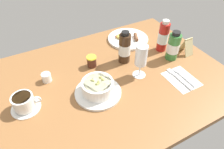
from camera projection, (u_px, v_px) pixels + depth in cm
name	position (u px, v px, depth cm)	size (l,w,h in cm)	color
ground_plane	(114.00, 78.00, 100.46)	(110.00, 84.00, 3.00)	brown
porridge_bowl	(98.00, 88.00, 88.57)	(20.94, 20.94, 7.90)	white
cutlery_setting	(181.00, 78.00, 98.00)	(12.88, 16.75, 0.90)	white
coffee_cup	(24.00, 103.00, 82.17)	(13.09, 12.22, 7.10)	white
creamer_jug	(46.00, 77.00, 95.63)	(4.95, 4.88, 4.93)	white
wine_glass	(141.00, 57.00, 92.84)	(6.49, 6.49, 17.11)	white
jam_jar	(92.00, 61.00, 103.47)	(5.06, 5.06, 5.96)	#462217
sauce_bottle_red	(163.00, 37.00, 111.08)	(5.68, 5.68, 18.33)	#B21E19
sauce_bottle_brown	(125.00, 48.00, 103.32)	(6.18, 6.18, 17.77)	#382314
sauce_bottle_green	(173.00, 47.00, 105.72)	(6.44, 6.44, 16.24)	#337233
breakfast_plate	(128.00, 39.00, 123.76)	(24.65, 24.65, 3.70)	white
menu_card	(187.00, 46.00, 111.06)	(5.41, 7.65, 9.62)	tan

